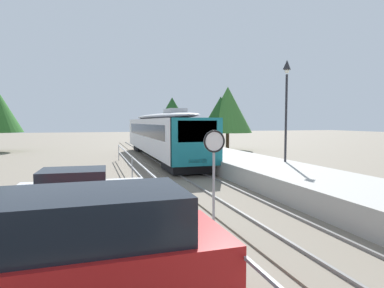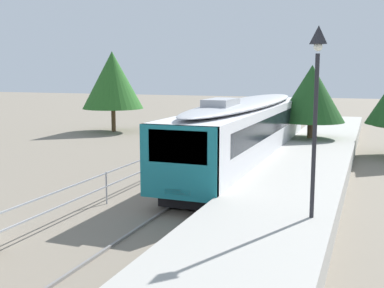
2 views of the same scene
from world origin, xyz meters
name	(u,v)px [view 1 (image 1 of 2)]	position (x,y,z in m)	size (l,w,h in m)	color
ground_plane	(136,177)	(-3.00, 22.00, 0.00)	(160.00, 160.00, 0.00)	slate
track_rails	(188,173)	(0.00, 22.00, 0.03)	(3.20, 60.00, 0.14)	slate
commuter_train	(161,133)	(0.00, 29.72, 2.15)	(2.82, 19.37, 3.74)	silver
station_platform	(239,164)	(3.25, 22.00, 0.45)	(3.90, 60.00, 0.90)	#A8A59E
platform_lamp_mid_platform	(287,91)	(4.57, 19.10, 4.62)	(0.34, 0.34, 5.35)	#232328
speed_limit_sign	(214,155)	(-2.10, 12.19, 2.12)	(0.61, 0.10, 2.81)	#9EA0A5
carpark_fence	(173,204)	(-3.30, 12.00, 0.91)	(0.06, 36.06, 1.25)	#9EA0A5
parked_suv_red	(72,261)	(-5.55, 8.75, 1.06)	(4.63, 1.97, 2.04)	red
parked_hatchback_white	(80,192)	(-5.66, 14.84, 0.79)	(4.08, 1.95, 1.53)	white
tree_behind_carpark	(172,115)	(2.45, 36.02, 3.67)	(4.16, 4.16, 5.45)	brown
tree_distant_left	(221,114)	(7.79, 36.35, 3.80)	(4.37, 4.37, 5.68)	brown
tree_distant_centre	(228,110)	(8.56, 36.25, 4.29)	(5.15, 5.15, 6.72)	brown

